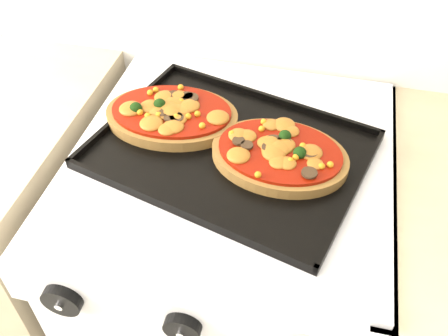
% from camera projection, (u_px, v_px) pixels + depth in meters
% --- Properties ---
extents(stove, '(0.60, 0.60, 0.91)m').
position_uv_depth(stove, '(230.00, 285.00, 1.25)').
color(stove, silver).
rests_on(stove, floor).
extents(control_panel, '(0.60, 0.02, 0.09)m').
position_uv_depth(control_panel, '(187.00, 316.00, 0.75)').
color(control_panel, silver).
rests_on(control_panel, stove).
extents(knob_left, '(0.06, 0.02, 0.06)m').
position_uv_depth(knob_left, '(62.00, 301.00, 0.77)').
color(knob_left, black).
rests_on(knob_left, control_panel).
extents(knob_center, '(0.06, 0.02, 0.06)m').
position_uv_depth(knob_center, '(182.00, 328.00, 0.74)').
color(knob_center, black).
rests_on(knob_center, control_panel).
extents(baking_tray, '(0.55, 0.47, 0.02)m').
position_uv_depth(baking_tray, '(230.00, 149.00, 0.92)').
color(baking_tray, black).
rests_on(baking_tray, stove).
extents(pizza_left, '(0.27, 0.20, 0.04)m').
position_uv_depth(pizza_left, '(172.00, 114.00, 0.96)').
color(pizza_left, olive).
rests_on(pizza_left, baking_tray).
extents(pizza_right, '(0.26, 0.20, 0.04)m').
position_uv_depth(pizza_right, '(280.00, 153.00, 0.88)').
color(pizza_right, olive).
rests_on(pizza_right, baking_tray).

